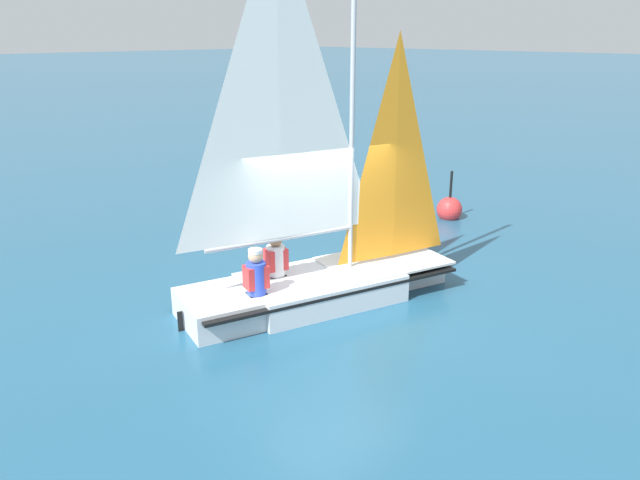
# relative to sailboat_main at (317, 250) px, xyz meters

# --- Properties ---
(ground_plane) EXTENTS (260.00, 260.00, 0.00)m
(ground_plane) POSITION_rel_sailboat_main_xyz_m (0.05, -0.01, -0.88)
(ground_plane) COLOR #235675
(sailboat_main) EXTENTS (4.79, 2.68, 6.00)m
(sailboat_main) POSITION_rel_sailboat_main_xyz_m (0.00, 0.00, 0.00)
(sailboat_main) COLOR silver
(sailboat_main) RESTS_ON ground_plane
(sailor_helm) EXTENTS (0.40, 0.37, 1.16)m
(sailor_helm) POSITION_rel_sailboat_main_xyz_m (-0.48, 0.47, -0.25)
(sailor_helm) COLOR black
(sailor_helm) RESTS_ON ground_plane
(sailor_crew) EXTENTS (0.40, 0.37, 1.16)m
(sailor_crew) POSITION_rel_sailboat_main_xyz_m (-1.19, 0.11, -0.25)
(sailor_crew) COLOR black
(sailor_crew) RESTS_ON ground_plane
(buoy_marker) EXTENTS (0.61, 0.61, 1.23)m
(buoy_marker) POSITION_rel_sailboat_main_xyz_m (5.60, 1.23, -0.67)
(buoy_marker) COLOR red
(buoy_marker) RESTS_ON ground_plane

